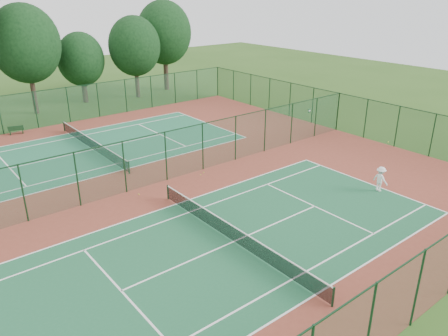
% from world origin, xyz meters
% --- Properties ---
extents(ground, '(120.00, 120.00, 0.00)m').
position_xyz_m(ground, '(0.00, 0.00, 0.00)').
color(ground, '#2C5019').
rests_on(ground, ground).
extents(red_pad, '(40.00, 36.00, 0.01)m').
position_xyz_m(red_pad, '(0.00, 0.00, 0.01)').
color(red_pad, brown).
rests_on(red_pad, ground).
extents(court_near, '(23.77, 10.97, 0.01)m').
position_xyz_m(court_near, '(0.00, -9.00, 0.01)').
color(court_near, '#1C5937').
rests_on(court_near, red_pad).
extents(court_far, '(23.77, 10.97, 0.01)m').
position_xyz_m(court_far, '(0.00, 9.00, 0.01)').
color(court_far, '#206845').
rests_on(court_far, red_pad).
extents(fence_north, '(40.00, 0.09, 3.50)m').
position_xyz_m(fence_north, '(0.00, 18.00, 1.76)').
color(fence_north, '#1B5338').
rests_on(fence_north, ground).
extents(fence_south, '(40.00, 0.09, 3.50)m').
position_xyz_m(fence_south, '(0.00, -18.00, 1.76)').
color(fence_south, '#184828').
rests_on(fence_south, ground).
extents(fence_east, '(0.09, 36.00, 3.50)m').
position_xyz_m(fence_east, '(20.00, 0.00, 1.76)').
color(fence_east, '#174729').
rests_on(fence_east, ground).
extents(fence_divider, '(40.00, 0.09, 3.50)m').
position_xyz_m(fence_divider, '(0.00, 0.00, 1.76)').
color(fence_divider, '#17462C').
rests_on(fence_divider, ground).
extents(tennis_net_near, '(0.10, 12.90, 0.97)m').
position_xyz_m(tennis_net_near, '(0.00, -9.00, 0.54)').
color(tennis_net_near, '#13351D').
rests_on(tennis_net_near, ground).
extents(tennis_net_far, '(0.10, 12.90, 0.97)m').
position_xyz_m(tennis_net_far, '(0.00, 9.00, 0.54)').
color(tennis_net_far, '#12331A').
rests_on(tennis_net_far, ground).
extents(player_near, '(0.70, 1.12, 1.67)m').
position_xyz_m(player_near, '(11.38, -10.16, 0.85)').
color(player_near, white).
rests_on(player_near, court_near).
extents(bench, '(1.37, 0.70, 0.81)m').
position_xyz_m(bench, '(-3.71, 17.25, 0.43)').
color(bench, black).
rests_on(bench, red_pad).
extents(stray_ball_a, '(0.07, 0.07, 0.07)m').
position_xyz_m(stray_ball_a, '(4.19, -0.63, 0.05)').
color(stray_ball_a, '#C9E134').
rests_on(stray_ball_a, red_pad).
extents(stray_ball_b, '(0.07, 0.07, 0.07)m').
position_xyz_m(stray_ball_b, '(3.81, -0.81, 0.05)').
color(stray_ball_b, '#C7DE33').
rests_on(stray_ball_b, red_pad).
extents(stray_ball_c, '(0.07, 0.07, 0.07)m').
position_xyz_m(stray_ball_c, '(-1.15, -0.90, 0.05)').
color(stray_ball_c, '#CADE33').
rests_on(stray_ball_c, red_pad).
extents(evergreen_row, '(39.00, 5.00, 12.00)m').
position_xyz_m(evergreen_row, '(0.50, 24.25, 0.00)').
color(evergreen_row, black).
rests_on(evergreen_row, ground).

